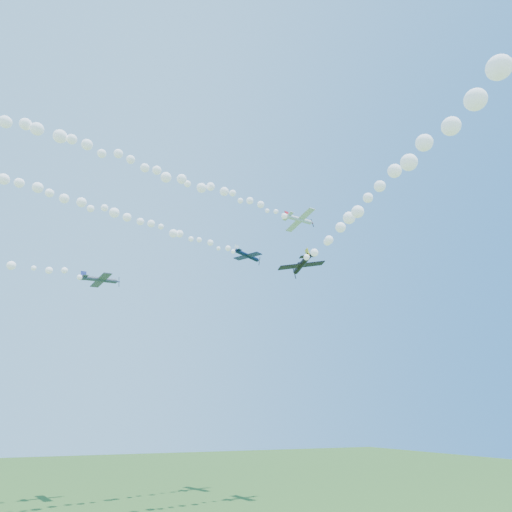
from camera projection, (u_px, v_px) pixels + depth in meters
name	position (u px, v px, depth m)	size (l,w,h in m)	color
ground	(228.00, 509.00, 71.51)	(260.00, 260.00, 0.00)	#25471A
plane_white	(300.00, 220.00, 88.27)	(7.72, 7.94, 2.60)	silver
smoke_trail_white	(123.00, 159.00, 67.20)	(68.63, 17.89, 3.20)	white
plane_navy	(247.00, 256.00, 98.10)	(7.92, 8.44, 3.20)	#0C1834
smoke_trail_navy	(65.00, 198.00, 72.08)	(73.65, 26.71, 3.11)	white
plane_grey	(101.00, 280.00, 86.22)	(8.00, 8.47, 2.14)	#363F4F
plane_black	(301.00, 265.00, 70.79)	(8.06, 7.65, 2.94)	black
smoke_trail_black	(486.00, 89.00, 32.81)	(15.81, 77.95, 3.10)	white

